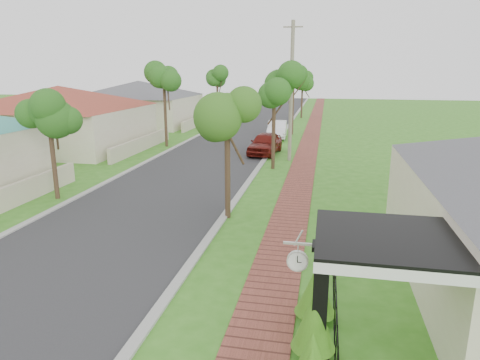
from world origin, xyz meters
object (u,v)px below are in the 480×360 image
Objects in this scene: porch_post at (320,308)px; parked_car_red at (265,144)px; station_clock at (298,260)px; parked_car_white at (277,130)px; near_tree at (227,125)px; utility_pole at (291,92)px.

parked_car_red is (-4.15, 21.37, -0.37)m from porch_post.
parked_car_white is at bearing 97.36° from station_clock.
near_tree is (0.40, -20.69, 2.99)m from parked_car_white.
parked_car_white is 5.85× the size of station_clock.
parked_car_white is (-4.15, 28.69, -0.39)m from porch_post.
parked_car_red is at bearing 99.89° from station_clock.
parked_car_white is 20.90m from near_tree.
parked_car_red is 7.32m from parked_car_white.
porch_post is 3.34× the size of station_clock.
utility_pole reaches higher than station_clock.
near_tree is at bearing -92.64° from parked_car_white.
parked_car_red is at bearing -93.74° from parked_car_white.
porch_post is at bearing -83.31° from utility_pole.
parked_car_red reaches higher than parked_car_white.
parked_car_red is at bearing 136.30° from utility_pole.
utility_pole is (1.85, -1.77, 3.64)m from parked_car_red.
porch_post reaches higher than station_clock.
utility_pole is at bearing 96.69° from porch_post.
parked_car_red is 13.70m from near_tree.
near_tree is 11.71m from utility_pole.
near_tree is 0.54× the size of utility_pole.
near_tree is 6.21× the size of station_clock.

